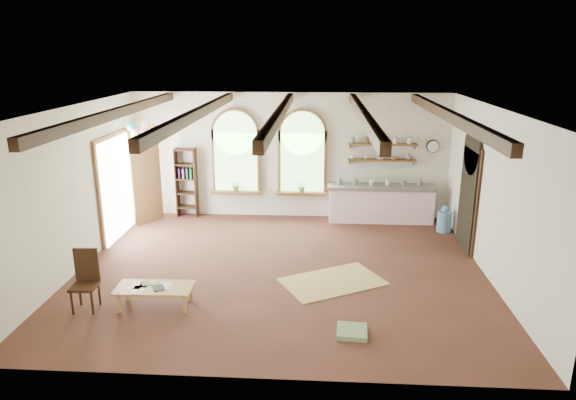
# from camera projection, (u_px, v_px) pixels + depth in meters

# --- Properties ---
(floor) EXTENTS (8.00, 8.00, 0.00)m
(floor) POSITION_uv_depth(u_px,v_px,m) (281.00, 270.00, 10.20)
(floor) COLOR #532A22
(floor) RESTS_ON ground
(ceiling_beams) EXTENTS (6.20, 6.80, 0.18)m
(ceiling_beams) POSITION_uv_depth(u_px,v_px,m) (280.00, 113.00, 9.32)
(ceiling_beams) COLOR #311B0F
(ceiling_beams) RESTS_ON ceiling
(window_left) EXTENTS (1.30, 0.28, 2.20)m
(window_left) POSITION_uv_depth(u_px,v_px,m) (236.00, 155.00, 13.10)
(window_left) COLOR brown
(window_left) RESTS_ON floor
(window_right) EXTENTS (1.30, 0.28, 2.20)m
(window_right) POSITION_uv_depth(u_px,v_px,m) (302.00, 155.00, 13.00)
(window_right) COLOR brown
(window_right) RESTS_ON floor
(left_doorway) EXTENTS (0.10, 1.90, 2.50)m
(left_doorway) POSITION_uv_depth(u_px,v_px,m) (116.00, 188.00, 11.83)
(left_doorway) COLOR brown
(left_doorway) RESTS_ON floor
(right_doorway) EXTENTS (0.10, 1.30, 2.40)m
(right_doorway) POSITION_uv_depth(u_px,v_px,m) (468.00, 199.00, 11.09)
(right_doorway) COLOR black
(right_doorway) RESTS_ON floor
(kitchen_counter) EXTENTS (2.68, 0.62, 0.94)m
(kitchen_counter) POSITION_uv_depth(u_px,v_px,m) (381.00, 203.00, 12.99)
(kitchen_counter) COLOR white
(kitchen_counter) RESTS_ON floor
(wall_shelf_lower) EXTENTS (1.70, 0.24, 0.04)m
(wall_shelf_lower) POSITION_uv_depth(u_px,v_px,m) (382.00, 160.00, 12.86)
(wall_shelf_lower) COLOR brown
(wall_shelf_lower) RESTS_ON wall_back
(wall_shelf_upper) EXTENTS (1.70, 0.24, 0.04)m
(wall_shelf_upper) POSITION_uv_depth(u_px,v_px,m) (383.00, 144.00, 12.74)
(wall_shelf_upper) COLOR brown
(wall_shelf_upper) RESTS_ON wall_back
(wall_clock) EXTENTS (0.32, 0.04, 0.32)m
(wall_clock) POSITION_uv_depth(u_px,v_px,m) (433.00, 146.00, 12.75)
(wall_clock) COLOR black
(wall_clock) RESTS_ON wall_back
(bookshelf) EXTENTS (0.53, 0.32, 1.80)m
(bookshelf) POSITION_uv_depth(u_px,v_px,m) (186.00, 183.00, 13.28)
(bookshelf) COLOR #311B0F
(bookshelf) RESTS_ON floor
(coffee_table) EXTENTS (1.31, 0.63, 0.37)m
(coffee_table) POSITION_uv_depth(u_px,v_px,m) (155.00, 289.00, 8.67)
(coffee_table) COLOR #AA904E
(coffee_table) RESTS_ON floor
(side_chair) EXTENTS (0.43, 0.43, 1.04)m
(side_chair) POSITION_uv_depth(u_px,v_px,m) (86.00, 293.00, 8.60)
(side_chair) COLOR #311B0F
(side_chair) RESTS_ON floor
(floor_mat) EXTENTS (2.15, 1.88, 0.02)m
(floor_mat) POSITION_uv_depth(u_px,v_px,m) (333.00, 282.00, 9.68)
(floor_mat) COLOR tan
(floor_mat) RESTS_ON floor
(floor_cushion) EXTENTS (0.50, 0.50, 0.08)m
(floor_cushion) POSITION_uv_depth(u_px,v_px,m) (352.00, 332.00, 7.91)
(floor_cushion) COLOR #6E8E62
(floor_cushion) RESTS_ON floor
(water_jug_a) EXTENTS (0.34, 0.34, 0.65)m
(water_jug_a) POSITION_uv_depth(u_px,v_px,m) (444.00, 220.00, 12.29)
(water_jug_a) COLOR #548AB5
(water_jug_a) RESTS_ON floor
(water_jug_b) EXTENTS (0.33, 0.33, 0.64)m
(water_jug_b) POSITION_uv_depth(u_px,v_px,m) (423.00, 211.00, 12.98)
(water_jug_b) COLOR #548AB5
(water_jug_b) RESTS_ON floor
(balloon_cluster) EXTENTS (0.70, 0.71, 1.14)m
(balloon_cluster) POSITION_uv_depth(u_px,v_px,m) (142.00, 134.00, 11.95)
(balloon_cluster) COLOR silver
(balloon_cluster) RESTS_ON floor
(table_book) EXTENTS (0.23, 0.26, 0.02)m
(table_book) POSITION_uv_depth(u_px,v_px,m) (142.00, 284.00, 8.75)
(table_book) COLOR olive
(table_book) RESTS_ON coffee_table
(tablet) EXTENTS (0.27, 0.31, 0.01)m
(tablet) POSITION_uv_depth(u_px,v_px,m) (158.00, 288.00, 8.61)
(tablet) COLOR black
(tablet) RESTS_ON coffee_table
(potted_plant_left) EXTENTS (0.27, 0.23, 0.30)m
(potted_plant_left) POSITION_uv_depth(u_px,v_px,m) (236.00, 185.00, 13.22)
(potted_plant_left) COLOR #598C4C
(potted_plant_left) RESTS_ON window_left
(potted_plant_right) EXTENTS (0.27, 0.23, 0.30)m
(potted_plant_right) POSITION_uv_depth(u_px,v_px,m) (302.00, 186.00, 13.12)
(potted_plant_right) COLOR #598C4C
(potted_plant_right) RESTS_ON window_right
(shelf_cup_a) EXTENTS (0.12, 0.10, 0.10)m
(shelf_cup_a) POSITION_uv_depth(u_px,v_px,m) (352.00, 157.00, 12.88)
(shelf_cup_a) COLOR white
(shelf_cup_a) RESTS_ON wall_shelf_lower
(shelf_cup_b) EXTENTS (0.10, 0.10, 0.09)m
(shelf_cup_b) POSITION_uv_depth(u_px,v_px,m) (366.00, 157.00, 12.86)
(shelf_cup_b) COLOR beige
(shelf_cup_b) RESTS_ON wall_shelf_lower
(shelf_bowl_a) EXTENTS (0.22, 0.22, 0.05)m
(shelf_bowl_a) POSITION_uv_depth(u_px,v_px,m) (380.00, 158.00, 12.85)
(shelf_bowl_a) COLOR beige
(shelf_bowl_a) RESTS_ON wall_shelf_lower
(shelf_bowl_b) EXTENTS (0.20, 0.20, 0.06)m
(shelf_bowl_b) POSITION_uv_depth(u_px,v_px,m) (394.00, 158.00, 12.83)
(shelf_bowl_b) COLOR #8C664C
(shelf_bowl_b) RESTS_ON wall_shelf_lower
(shelf_vase) EXTENTS (0.18, 0.18, 0.19)m
(shelf_vase) POSITION_uv_depth(u_px,v_px,m) (408.00, 156.00, 12.79)
(shelf_vase) COLOR slate
(shelf_vase) RESTS_ON wall_shelf_lower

